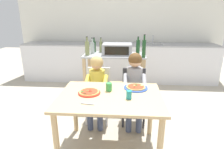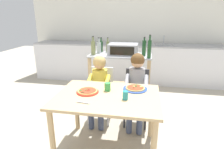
# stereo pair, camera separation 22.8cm
# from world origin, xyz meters

# --- Properties ---
(ground_plane) EXTENTS (11.78, 11.78, 0.00)m
(ground_plane) POSITION_xyz_m (0.00, 1.18, 0.00)
(ground_plane) COLOR #B7AD99
(back_wall_tiled) EXTENTS (5.14, 0.12, 2.70)m
(back_wall_tiled) POSITION_xyz_m (0.00, 3.00, 1.35)
(back_wall_tiled) COLOR white
(back_wall_tiled) RESTS_ON ground
(kitchen_counter) EXTENTS (4.63, 0.60, 1.12)m
(kitchen_counter) POSITION_xyz_m (0.00, 2.59, 0.46)
(kitchen_counter) COLOR silver
(kitchen_counter) RESTS_ON ground
(kitchen_island_cart) EXTENTS (1.08, 0.53, 0.92)m
(kitchen_island_cart) POSITION_xyz_m (-0.03, 1.32, 0.61)
(kitchen_island_cart) COLOR #B7BABF
(kitchen_island_cart) RESTS_ON ground
(toaster_oven) EXTENTS (0.50, 0.37, 0.18)m
(toaster_oven) POSITION_xyz_m (0.01, 1.34, 1.01)
(toaster_oven) COLOR #999BA0
(toaster_oven) RESTS_ON kitchen_island_cart
(bottle_slim_sauce) EXTENTS (0.06, 0.06, 0.31)m
(bottle_slim_sauce) POSITION_xyz_m (0.37, 1.30, 1.05)
(bottle_slim_sauce) COLOR #1E4723
(bottle_slim_sauce) RESTS_ON kitchen_island_cart
(bottle_clear_vinegar) EXTENTS (0.06, 0.06, 0.26)m
(bottle_clear_vinegar) POSITION_xyz_m (-0.42, 1.51, 1.02)
(bottle_clear_vinegar) COLOR #1E4723
(bottle_clear_vinegar) RESTS_ON kitchen_island_cart
(bottle_dark_olive_oil) EXTENTS (0.08, 0.08, 0.28)m
(bottle_dark_olive_oil) POSITION_xyz_m (-0.43, 1.39, 1.03)
(bottle_dark_olive_oil) COLOR #ADB7B2
(bottle_dark_olive_oil) RESTS_ON kitchen_island_cart
(bottle_tall_green_wine) EXTENTS (0.06, 0.06, 0.37)m
(bottle_tall_green_wine) POSITION_xyz_m (0.46, 1.11, 1.07)
(bottle_tall_green_wine) COLOR #1E4723
(bottle_tall_green_wine) RESTS_ON kitchen_island_cart
(bottle_squat_spirits) EXTENTS (0.06, 0.06, 0.27)m
(bottle_squat_spirits) POSITION_xyz_m (-0.29, 1.50, 1.02)
(bottle_squat_spirits) COLOR olive
(bottle_squat_spirits) RESTS_ON kitchen_island_cart
(bottle_brown_beer) EXTENTS (0.08, 0.08, 0.32)m
(bottle_brown_beer) POSITION_xyz_m (-0.49, 1.21, 1.04)
(bottle_brown_beer) COLOR olive
(bottle_brown_beer) RESTS_ON kitchen_island_cart
(dining_table) EXTENTS (1.16, 0.85, 0.72)m
(dining_table) POSITION_xyz_m (0.00, 0.00, 0.62)
(dining_table) COLOR tan
(dining_table) RESTS_ON ground
(dining_chair_left) EXTENTS (0.36, 0.36, 0.81)m
(dining_chair_left) POSITION_xyz_m (-0.24, 0.70, 0.48)
(dining_chair_left) COLOR silver
(dining_chair_left) RESTS_ON ground
(dining_chair_right) EXTENTS (0.36, 0.36, 0.81)m
(dining_chair_right) POSITION_xyz_m (0.30, 0.69, 0.48)
(dining_chair_right) COLOR #333338
(dining_chair_right) RESTS_ON ground
(child_in_yellow_shirt) EXTENTS (0.32, 0.42, 1.01)m
(child_in_yellow_shirt) POSITION_xyz_m (-0.24, 0.58, 0.65)
(child_in_yellow_shirt) COLOR #424C6B
(child_in_yellow_shirt) RESTS_ON ground
(child_in_grey_shirt) EXTENTS (0.32, 0.42, 1.07)m
(child_in_grey_shirt) POSITION_xyz_m (0.30, 0.58, 0.69)
(child_in_grey_shirt) COLOR #424C6B
(child_in_grey_shirt) RESTS_ON ground
(pizza_plate_red_rimmed) EXTENTS (0.26, 0.26, 0.03)m
(pizza_plate_red_rimmed) POSITION_xyz_m (-0.24, 0.04, 0.74)
(pizza_plate_red_rimmed) COLOR red
(pizza_plate_red_rimmed) RESTS_ON dining_table
(pizza_plate_blue_rimmed) EXTENTS (0.29, 0.29, 0.03)m
(pizza_plate_blue_rimmed) POSITION_xyz_m (0.30, 0.23, 0.74)
(pizza_plate_blue_rimmed) COLOR #3356B7
(pizza_plate_blue_rimmed) RESTS_ON dining_table
(drinking_cup_teal) EXTENTS (0.06, 0.06, 0.09)m
(drinking_cup_teal) POSITION_xyz_m (0.21, -0.07, 0.77)
(drinking_cup_teal) COLOR teal
(drinking_cup_teal) RESTS_ON dining_table
(drinking_cup_green) EXTENTS (0.07, 0.07, 0.10)m
(drinking_cup_green) POSITION_xyz_m (-0.02, 0.14, 0.77)
(drinking_cup_green) COLOR green
(drinking_cup_green) RESTS_ON dining_table
(serving_spoon) EXTENTS (0.14, 0.03, 0.01)m
(serving_spoon) POSITION_xyz_m (-0.21, -0.24, 0.73)
(serving_spoon) COLOR #B7BABF
(serving_spoon) RESTS_ON dining_table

